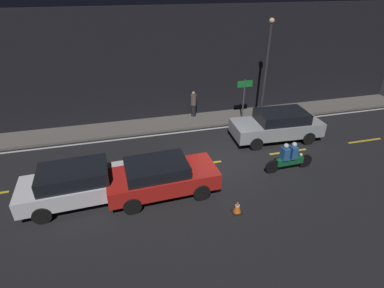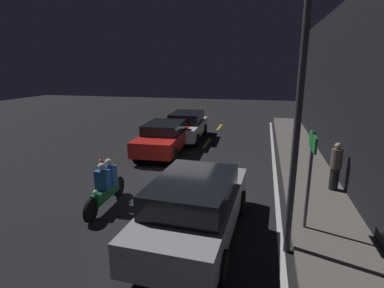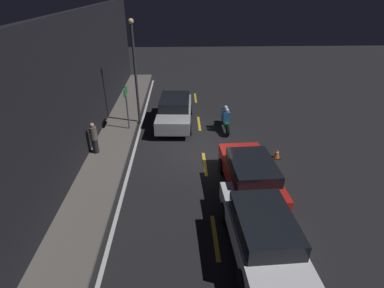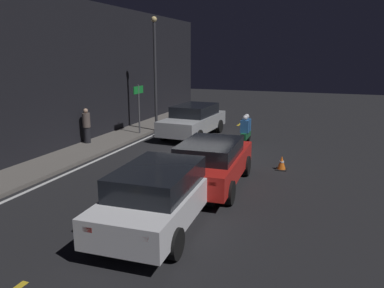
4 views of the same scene
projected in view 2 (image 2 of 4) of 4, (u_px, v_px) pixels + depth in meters
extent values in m
plane|color=black|center=(179.00, 179.00, 10.82)|extent=(56.00, 56.00, 0.00)
cube|color=#605B56|center=(313.00, 189.00, 9.78)|extent=(28.00, 1.84, 0.13)
cube|color=black|center=(363.00, 95.00, 8.77)|extent=(28.00, 0.30, 6.29)
cube|color=gold|center=(219.00, 127.00, 20.24)|extent=(2.00, 0.14, 0.01)
cube|color=gold|center=(207.00, 143.00, 16.00)|extent=(2.00, 0.14, 0.01)
cube|color=gold|center=(186.00, 170.00, 11.76)|extent=(2.00, 0.14, 0.01)
cube|color=gold|center=(141.00, 228.00, 7.52)|extent=(2.00, 0.14, 0.01)
cube|color=silver|center=(276.00, 188.00, 10.06)|extent=(25.20, 0.14, 0.01)
cube|color=silver|center=(186.00, 128.00, 16.60)|extent=(4.54, 1.96, 0.65)
cube|color=black|center=(187.00, 117.00, 16.67)|extent=(2.52, 1.69, 0.52)
cube|color=red|center=(202.00, 119.00, 18.55)|extent=(0.07, 0.20, 0.10)
cube|color=red|center=(184.00, 118.00, 18.76)|extent=(0.07, 0.20, 0.10)
cylinder|color=black|center=(197.00, 140.00, 15.21)|extent=(0.66, 0.21, 0.65)
cylinder|color=black|center=(164.00, 139.00, 15.53)|extent=(0.66, 0.21, 0.65)
cylinder|color=black|center=(205.00, 129.00, 17.84)|extent=(0.66, 0.21, 0.65)
cylinder|color=black|center=(177.00, 128.00, 18.16)|extent=(0.66, 0.21, 0.65)
cube|color=red|center=(163.00, 140.00, 13.84)|extent=(4.32, 1.97, 0.66)
cube|color=black|center=(164.00, 127.00, 13.91)|extent=(2.40, 1.70, 0.45)
cube|color=red|center=(185.00, 128.00, 15.69)|extent=(0.07, 0.20, 0.10)
cube|color=red|center=(164.00, 127.00, 15.90)|extent=(0.07, 0.20, 0.10)
cylinder|color=black|center=(175.00, 156.00, 12.52)|extent=(0.68, 0.21, 0.67)
cylinder|color=black|center=(136.00, 154.00, 12.83)|extent=(0.68, 0.21, 0.67)
cylinder|color=black|center=(188.00, 141.00, 15.02)|extent=(0.68, 0.21, 0.67)
cylinder|color=black|center=(154.00, 139.00, 15.33)|extent=(0.68, 0.21, 0.67)
cube|color=#9EA0A5|center=(196.00, 210.00, 7.04)|extent=(4.67, 2.05, 0.69)
cube|color=black|center=(193.00, 190.00, 6.67)|extent=(2.60, 1.77, 0.52)
cube|color=red|center=(126.00, 255.00, 5.05)|extent=(0.07, 0.20, 0.10)
cube|color=red|center=(194.00, 268.00, 4.73)|extent=(0.07, 0.20, 0.10)
cylinder|color=black|center=(179.00, 195.00, 8.69)|extent=(0.67, 0.21, 0.66)
cylinder|color=black|center=(241.00, 203.00, 8.20)|extent=(0.67, 0.21, 0.66)
cylinder|color=black|center=(134.00, 251.00, 6.04)|extent=(0.67, 0.21, 0.66)
cylinder|color=black|center=(222.00, 267.00, 5.56)|extent=(0.67, 0.21, 0.66)
cylinder|color=black|center=(91.00, 211.00, 7.77)|extent=(0.63, 0.10, 0.63)
cylinder|color=black|center=(119.00, 187.00, 9.34)|extent=(0.63, 0.12, 0.63)
cube|color=#14592D|center=(106.00, 193.00, 8.52)|extent=(1.27, 0.28, 0.30)
sphere|color=#F2EABF|center=(95.00, 193.00, 7.95)|extent=(0.14, 0.14, 0.14)
cube|color=#265999|center=(103.00, 180.00, 8.32)|extent=(0.29, 0.37, 0.55)
sphere|color=silver|center=(102.00, 167.00, 8.22)|extent=(0.22, 0.22, 0.22)
cube|color=#265999|center=(109.00, 175.00, 8.70)|extent=(0.29, 0.37, 0.55)
sphere|color=silver|center=(108.00, 162.00, 8.60)|extent=(0.22, 0.22, 0.22)
cube|color=black|center=(102.00, 167.00, 12.14)|extent=(0.38, 0.38, 0.03)
cone|color=orange|center=(102.00, 161.00, 12.08)|extent=(0.29, 0.29, 0.48)
cylinder|color=white|center=(101.00, 160.00, 12.08)|extent=(0.16, 0.16, 0.06)
cylinder|color=black|center=(334.00, 179.00, 9.51)|extent=(0.28, 0.28, 0.71)
cylinder|color=#594C47|center=(337.00, 159.00, 9.35)|extent=(0.34, 0.34, 0.63)
sphere|color=tan|center=(338.00, 146.00, 9.24)|extent=(0.20, 0.20, 0.20)
cylinder|color=#4C4C51|center=(309.00, 181.00, 7.05)|extent=(0.08, 0.08, 2.40)
cube|color=#198C33|center=(313.00, 142.00, 6.81)|extent=(0.90, 0.05, 0.36)
cylinder|color=#333338|center=(297.00, 129.00, 5.91)|extent=(0.14, 0.14, 5.50)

